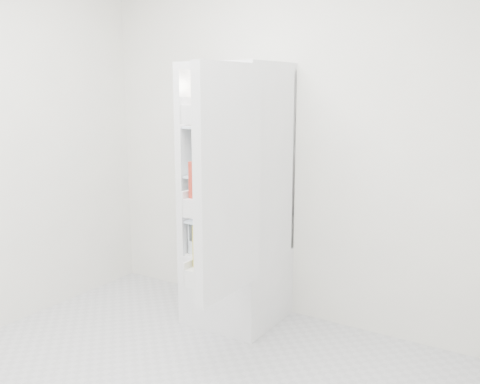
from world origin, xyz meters
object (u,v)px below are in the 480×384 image
Objects in this scene: refrigerator at (240,227)px; fridge_door at (225,186)px; red_cabbage at (254,206)px; mushroom_bowl at (220,208)px.

refrigerator is 0.82m from fridge_door.
refrigerator is at bearing 25.28° from fridge_door.
red_cabbage is (0.10, 0.03, 0.16)m from refrigerator.
refrigerator is 11.27× the size of mushroom_bowl.
refrigerator is 11.08× the size of red_cabbage.
mushroom_bowl is (-0.26, -0.04, -0.04)m from red_cabbage.
red_cabbage is 0.27m from mushroom_bowl.
refrigerator is 0.19m from red_cabbage.
red_cabbage is 1.02× the size of mushroom_bowl.
fridge_door reaches higher than red_cabbage.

